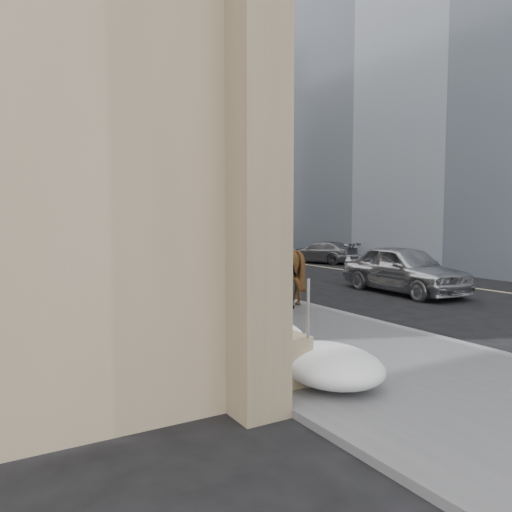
# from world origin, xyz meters

# --- Properties ---
(ground) EXTENTS (140.00, 140.00, 0.00)m
(ground) POSITION_xyz_m (0.00, 0.00, 0.00)
(ground) COLOR black
(ground) RESTS_ON ground
(sidewalk) EXTENTS (5.00, 80.00, 0.12)m
(sidewalk) POSITION_xyz_m (0.00, 10.00, 0.06)
(sidewalk) COLOR #535355
(sidewalk) RESTS_ON ground
(curb) EXTENTS (0.24, 80.00, 0.12)m
(curb) POSITION_xyz_m (2.62, 10.00, 0.06)
(curb) COLOR slate
(curb) RESTS_ON ground
(lane_line) EXTENTS (0.15, 70.00, 0.01)m
(lane_line) POSITION_xyz_m (10.50, 10.00, 0.01)
(lane_line) COLOR #BFB78C
(lane_line) RESTS_ON ground
(far_podium) EXTENTS (2.00, 80.00, 4.00)m
(far_podium) POSITION_xyz_m (15.50, 10.00, 2.00)
(far_podium) COLOR #816A53
(far_podium) RESTS_ON ground
(bg_building_mid) EXTENTS (30.00, 12.00, 28.00)m
(bg_building_mid) POSITION_xyz_m (4.00, 60.00, 14.00)
(bg_building_mid) COLOR slate
(bg_building_mid) RESTS_ON ground
(streetlight_mid) EXTENTS (1.71, 0.24, 8.00)m
(streetlight_mid) POSITION_xyz_m (2.74, 14.00, 4.58)
(streetlight_mid) COLOR #2D2D30
(streetlight_mid) RESTS_ON ground
(streetlight_far) EXTENTS (1.71, 0.24, 8.00)m
(streetlight_far) POSITION_xyz_m (2.74, 34.00, 4.58)
(streetlight_far) COLOR #2D2D30
(streetlight_far) RESTS_ON ground
(traffic_signal) EXTENTS (4.10, 0.22, 6.00)m
(traffic_signal) POSITION_xyz_m (2.07, 22.00, 4.00)
(traffic_signal) COLOR #2D2D30
(traffic_signal) RESTS_ON ground
(snow_bank) EXTENTS (1.70, 18.10, 0.76)m
(snow_bank) POSITION_xyz_m (-1.42, 8.11, 0.47)
(snow_bank) COLOR white
(snow_bank) RESTS_ON sidewalk
(mounted_horse_left) EXTENTS (1.07, 2.18, 2.57)m
(mounted_horse_left) POSITION_xyz_m (-1.41, 2.03, 1.11)
(mounted_horse_left) COLOR #472615
(mounted_horse_left) RESTS_ON sidewalk
(mounted_horse_right) EXTENTS (2.36, 2.49, 2.76)m
(mounted_horse_right) POSITION_xyz_m (1.89, 5.03, 1.31)
(mounted_horse_right) COLOR #3F2712
(mounted_horse_right) RESTS_ON sidewalk
(pedestrian) EXTENTS (1.15, 0.77, 1.82)m
(pedestrian) POSITION_xyz_m (1.52, 3.62, 1.03)
(pedestrian) COLOR black
(pedestrian) RESTS_ON sidewalk
(car_silver) EXTENTS (2.32, 5.16, 1.72)m
(car_silver) POSITION_xyz_m (7.26, 4.58, 0.86)
(car_silver) COLOR #ACAEB4
(car_silver) RESTS_ON ground
(car_grey) EXTENTS (3.18, 4.72, 1.27)m
(car_grey) POSITION_xyz_m (11.90, 15.28, 0.63)
(car_grey) COLOR slate
(car_grey) RESTS_ON ground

